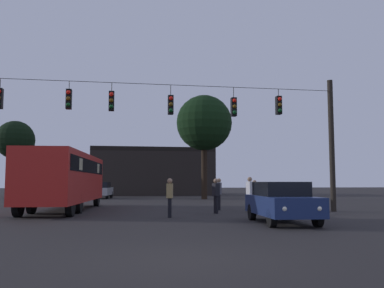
{
  "coord_description": "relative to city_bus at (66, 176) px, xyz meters",
  "views": [
    {
      "loc": [
        -1.14,
        -8.17,
        1.5
      ],
      "look_at": [
        1.97,
        10.66,
        3.26
      ],
      "focal_mm": 39.09,
      "sensor_mm": 36.0,
      "label": 1
    }
  ],
  "objects": [
    {
      "name": "pedestrian_crossing_right",
      "position": [
        7.49,
        -3.47,
        -0.91
      ],
      "size": [
        0.33,
        0.41,
        1.69
      ],
      "color": "black",
      "rests_on": "ground"
    },
    {
      "name": "city_bus",
      "position": [
        0.0,
        0.0,
        0.0
      ],
      "size": [
        3.35,
        11.16,
        3.0
      ],
      "color": "#B21E19",
      "rests_on": "ground"
    },
    {
      "name": "car_near_right",
      "position": [
        8.86,
        -8.47,
        -1.07
      ],
      "size": [
        2.11,
        4.44,
        1.52
      ],
      "color": "navy",
      "rests_on": "ground"
    },
    {
      "name": "ground_plane",
      "position": [
        4.18,
        9.33,
        -1.87
      ],
      "size": [
        168.0,
        168.0,
        0.0
      ],
      "primitive_type": "plane",
      "color": "black",
      "rests_on": "ground"
    },
    {
      "name": "pedestrian_crossing_left",
      "position": [
        9.46,
        -2.64,
        -0.85
      ],
      "size": [
        0.33,
        0.41,
        1.78
      ],
      "color": "black",
      "rests_on": "ground"
    },
    {
      "name": "tree_left_silhouette",
      "position": [
        10.21,
        13.34,
        4.95
      ],
      "size": [
        5.01,
        5.01,
        9.36
      ],
      "color": "black",
      "rests_on": "ground"
    },
    {
      "name": "pedestrian_near_bus",
      "position": [
        9.96,
        -1.84,
        -0.95
      ],
      "size": [
        0.35,
        0.42,
        1.62
      ],
      "color": "black",
      "rests_on": "ground"
    },
    {
      "name": "overhead_signal_span",
      "position": [
        4.17,
        -3.02,
        2.31
      ],
      "size": [
        19.59,
        0.44,
        6.91
      ],
      "color": "black",
      "rests_on": "ground"
    },
    {
      "name": "pedestrian_crossing_center",
      "position": [
        8.23,
        -0.94,
        -0.89
      ],
      "size": [
        0.26,
        0.37,
        1.72
      ],
      "color": "black",
      "rests_on": "ground"
    },
    {
      "name": "pedestrian_trailing",
      "position": [
        5.03,
        -5.36,
        -0.92
      ],
      "size": [
        0.32,
        0.41,
        1.68
      ],
      "color": "black",
      "rests_on": "ground"
    },
    {
      "name": "car_far_left",
      "position": [
        1.0,
        17.01,
        -1.07
      ],
      "size": [
        2.24,
        4.47,
        1.52
      ],
      "color": "#99999E",
      "rests_on": "ground"
    },
    {
      "name": "corner_building",
      "position": [
        6.48,
        28.83,
        0.89
      ],
      "size": [
        14.09,
        10.91,
        5.51
      ],
      "color": "black",
      "rests_on": "ground"
    },
    {
      "name": "tree_behind_building",
      "position": [
        -7.66,
        20.54,
        3.82
      ],
      "size": [
        3.82,
        3.82,
        7.65
      ],
      "color": "black",
      "rests_on": "ground"
    }
  ]
}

